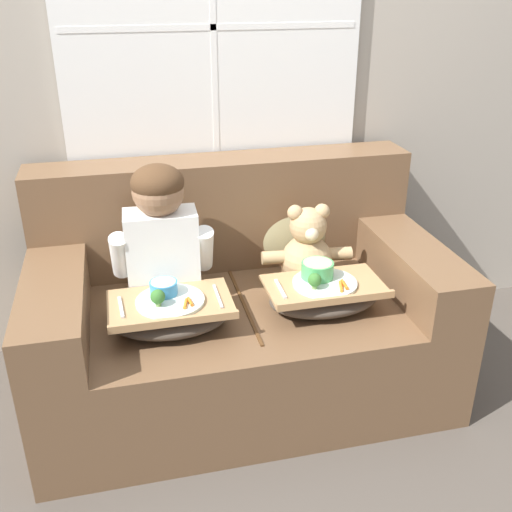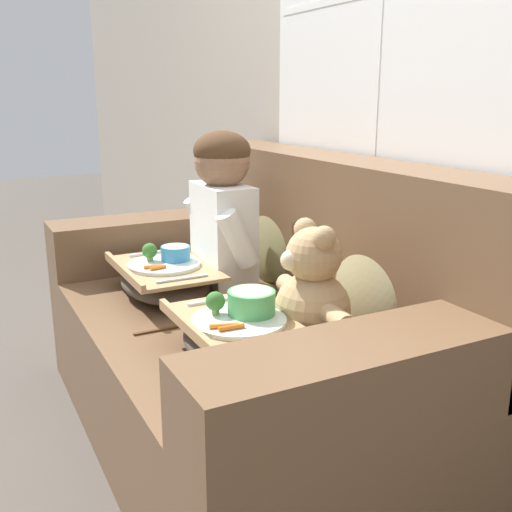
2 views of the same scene
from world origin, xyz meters
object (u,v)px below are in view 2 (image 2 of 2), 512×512
Objects in this scene: throw_pillow_behind_child at (275,234)px; throw_pillow_behind_teddy at (375,275)px; lap_tray_teddy at (239,337)px; teddy_bear at (311,295)px; child_figure at (222,204)px; couch at (262,341)px; lap_tray_child at (165,279)px.

throw_pillow_behind_teddy is (0.58, 0.00, 0.00)m from throw_pillow_behind_child.
lap_tray_teddy is (0.58, -0.43, -0.11)m from throw_pillow_behind_child.
teddy_bear reaches higher than lap_tray_teddy.
teddy_bear is at bearing -0.37° from child_figure.
throw_pillow_behind_teddy is at bearing 19.73° from child_figure.
throw_pillow_behind_teddy is 0.66× the size of child_figure.
teddy_bear is (0.58, -0.00, -0.15)m from child_figure.
couch is 2.92× the size of child_figure.
lap_tray_teddy is at bearing -20.58° from child_figure.
throw_pillow_behind_child is at bearing 180.00° from throw_pillow_behind_teddy.
teddy_bear is (0.29, -0.00, 0.24)m from couch.
child_figure is (-0.29, -0.00, 0.40)m from couch.
lap_tray_teddy is (0.58, -0.22, -0.24)m from child_figure.
throw_pillow_behind_child is 0.86× the size of lap_tray_child.
child_figure is at bearing -160.27° from throw_pillow_behind_teddy.
teddy_bear is 0.23m from lap_tray_teddy.
lap_tray_teddy is at bearing 0.14° from lap_tray_child.
child_figure is 1.24× the size of lap_tray_child.
lap_tray_child is (-0.00, -0.22, -0.24)m from child_figure.
lap_tray_teddy is (0.58, 0.00, 0.00)m from lap_tray_child.
child_figure reaches higher than lap_tray_teddy.
couch is 0.45m from throw_pillow_behind_child.
throw_pillow_behind_teddy is at bearing 36.28° from lap_tray_child.
throw_pillow_behind_child reaches higher than lap_tray_teddy.
child_figure reaches higher than couch.
lap_tray_child is at bearing -90.14° from throw_pillow_behind_child.
throw_pillow_behind_child is 0.69× the size of child_figure.
throw_pillow_behind_child is at bearing 143.67° from lap_tray_teddy.
throw_pillow_behind_child is 0.24m from child_figure.
couch is at bearing 37.03° from lap_tray_child.
teddy_bear is at bearing -90.13° from throw_pillow_behind_teddy.
lap_tray_child is (-0.58, -0.22, -0.09)m from teddy_bear.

